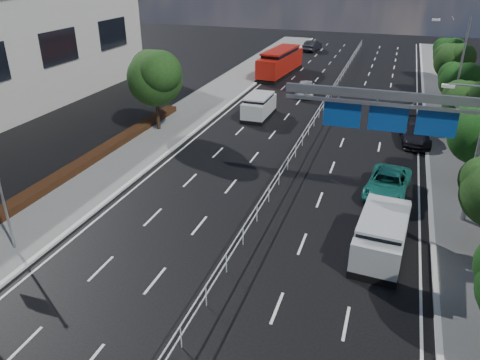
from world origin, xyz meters
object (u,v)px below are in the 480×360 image
(red_bus, at_px, (280,62))
(near_car_silver, at_px, (306,87))
(pedestrian_b, at_px, (474,149))
(overhead_gantry, at_px, (403,115))
(parked_car_teal, at_px, (388,184))
(white_minivan, at_px, (259,106))
(near_car_dark, at_px, (312,46))
(silver_minivan, at_px, (382,235))
(parked_car_dark, at_px, (415,133))

(red_bus, relative_size, near_car_silver, 2.24)
(red_bus, xyz_separation_m, pedestrian_b, (19.36, -22.22, -0.53))
(overhead_gantry, bearing_deg, parked_car_teal, 97.02)
(red_bus, height_order, pedestrian_b, red_bus)
(overhead_gantry, height_order, white_minivan, overhead_gantry)
(overhead_gantry, bearing_deg, near_car_dark, 105.70)
(silver_minivan, height_order, parked_car_teal, silver_minivan)
(red_bus, bearing_deg, overhead_gantry, -59.99)
(near_car_dark, xyz_separation_m, silver_minivan, (13.37, -53.08, 0.27))
(red_bus, xyz_separation_m, near_car_dark, (0.63, 17.55, -0.84))
(parked_car_dark, bearing_deg, overhead_gantry, -101.76)
(near_car_silver, bearing_deg, silver_minivan, 101.21)
(overhead_gantry, bearing_deg, silver_minivan, -92.95)
(near_car_silver, distance_m, near_car_dark, 25.96)
(white_minivan, height_order, parked_car_teal, white_minivan)
(white_minivan, relative_size, pedestrian_b, 2.46)
(red_bus, distance_m, near_car_dark, 17.58)
(near_car_silver, relative_size, parked_car_teal, 0.93)
(parked_car_teal, bearing_deg, red_bus, 121.76)
(red_bus, distance_m, pedestrian_b, 29.48)
(near_car_silver, height_order, near_car_dark, near_car_silver)
(near_car_silver, relative_size, pedestrian_b, 2.48)
(red_bus, bearing_deg, parked_car_dark, -45.42)
(red_bus, relative_size, silver_minivan, 2.00)
(parked_car_dark, bearing_deg, red_bus, 124.01)
(near_car_dark, height_order, parked_car_dark, near_car_dark)
(silver_minivan, bearing_deg, parked_car_teal, 94.31)
(near_car_silver, bearing_deg, overhead_gantry, 105.18)
(parked_car_teal, bearing_deg, white_minivan, 139.96)
(near_car_dark, distance_m, parked_car_dark, 39.50)
(near_car_silver, bearing_deg, pedestrian_b, 128.49)
(near_car_dark, bearing_deg, near_car_silver, 107.14)
(red_bus, bearing_deg, white_minivan, -76.84)
(red_bus, distance_m, silver_minivan, 38.20)
(overhead_gantry, relative_size, parked_car_teal, 2.01)
(red_bus, relative_size, parked_car_dark, 2.09)
(overhead_gantry, xyz_separation_m, red_bus, (-14.24, 30.87, -3.99))
(parked_car_dark, bearing_deg, near_car_dark, 106.91)
(pedestrian_b, bearing_deg, near_car_dark, -59.18)
(near_car_dark, bearing_deg, parked_car_dark, 120.13)
(near_car_dark, height_order, silver_minivan, silver_minivan)
(near_car_dark, distance_m, parked_car_teal, 48.36)
(near_car_dark, relative_size, parked_car_dark, 0.93)
(white_minivan, height_order, pedestrian_b, pedestrian_b)
(parked_car_teal, relative_size, parked_car_dark, 1.01)
(overhead_gantry, xyz_separation_m, silver_minivan, (-0.24, -4.66, -4.55))
(near_car_silver, xyz_separation_m, pedestrian_b, (14.56, -14.16, 0.29))
(near_car_dark, xyz_separation_m, parked_car_teal, (13.37, -46.48, -0.07))
(white_minivan, xyz_separation_m, near_car_dark, (-1.72, 34.41, -0.22))
(near_car_dark, distance_m, silver_minivan, 54.74)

